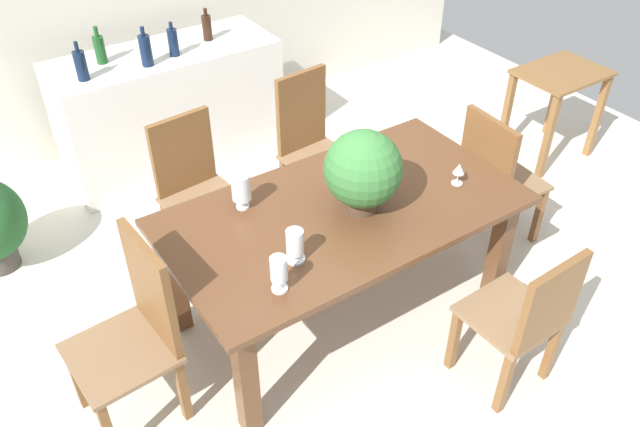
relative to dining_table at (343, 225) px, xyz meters
The scene contains 19 objects.
ground_plane 0.66m from the dining_table, 90.00° to the left, with size 7.04×7.04×0.00m, color silver.
dining_table is the anchor object (origin of this frame).
chair_foot_end 1.21m from the dining_table, ahead, with size 0.45×0.50×0.95m.
chair_far_left 1.07m from the dining_table, 114.76° to the left, with size 0.49×0.51×0.97m.
chair_head_end 1.19m from the dining_table, behind, with size 0.49×0.50×1.03m.
chair_far_right 1.07m from the dining_table, 66.31° to the left, with size 0.47×0.50×1.02m.
chair_near_right 1.06m from the dining_table, 65.32° to the right, with size 0.45×0.44×0.91m.
flower_centerpiece 0.38m from the dining_table, 38.57° to the right, with size 0.41×0.41×0.46m.
crystal_vase_left 0.59m from the dining_table, 145.17° to the left, with size 0.10×0.10×0.21m.
crystal_vase_center_near 0.73m from the dining_table, 150.63° to the right, with size 0.08×0.08×0.19m.
crystal_vase_right 0.53m from the dining_table, 154.65° to the right, with size 0.10×0.10×0.18m.
wine_glass 0.72m from the dining_table, 14.39° to the right, with size 0.07×0.07×0.13m.
kitchen_counter 2.10m from the dining_table, 93.62° to the left, with size 1.65×0.63×0.93m, color silver.
wine_bottle_amber 2.12m from the dining_table, 110.80° to the left, with size 0.08×0.08×0.27m.
wine_bottle_tall 1.98m from the dining_table, 98.86° to the left, with size 0.08×0.08×0.28m.
wine_bottle_clear 2.01m from the dining_table, 92.25° to the left, with size 0.07×0.07×0.24m.
wine_bottle_green 2.14m from the dining_table, 83.31° to the left, with size 0.07×0.07×0.24m.
wine_bottle_dark 2.24m from the dining_table, 104.38° to the left, with size 0.08×0.08×0.26m.
side_table 2.45m from the dining_table, 11.79° to the left, with size 0.66×0.50×0.73m.
Camera 1 is at (-1.65, -2.31, 2.87)m, focal length 36.32 mm.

